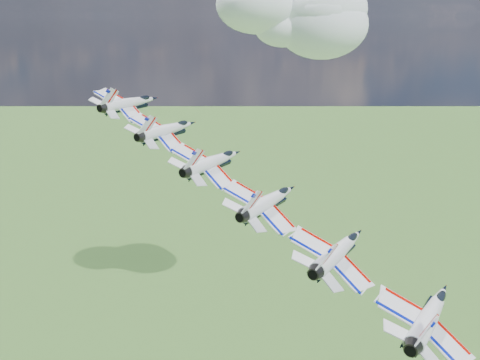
% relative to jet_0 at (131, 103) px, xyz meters
% --- Properties ---
extents(cloud_far, '(60.79, 47.76, 23.88)m').
position_rel_jet_0_xyz_m(cloud_far, '(10.76, 145.13, 14.62)').
color(cloud_far, white).
extents(jet_0, '(16.15, 18.46, 8.90)m').
position_rel_jet_0_xyz_m(jet_0, '(0.00, 0.00, 0.00)').
color(jet_0, white).
extents(jet_1, '(16.15, 18.46, 8.90)m').
position_rel_jet_0_xyz_m(jet_1, '(9.57, -7.75, -2.92)').
color(jet_1, white).
extents(jet_2, '(16.15, 18.46, 8.90)m').
position_rel_jet_0_xyz_m(jet_2, '(19.14, -15.50, -5.85)').
color(jet_2, silver).
extents(jet_3, '(16.15, 18.46, 8.90)m').
position_rel_jet_0_xyz_m(jet_3, '(28.71, -23.25, -8.77)').
color(jet_3, white).
extents(jet_4, '(16.15, 18.46, 8.90)m').
position_rel_jet_0_xyz_m(jet_4, '(38.28, -30.99, -11.70)').
color(jet_4, white).
extents(jet_5, '(16.15, 18.46, 8.90)m').
position_rel_jet_0_xyz_m(jet_5, '(47.85, -38.74, -14.62)').
color(jet_5, white).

